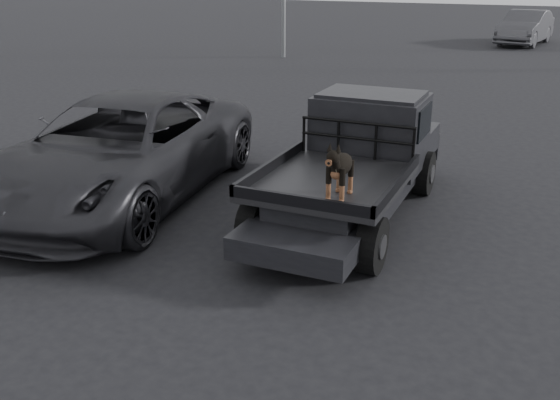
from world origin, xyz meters
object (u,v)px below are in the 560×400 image
at_px(flatbed_ute, 351,189).
at_px(distant_car_a, 525,27).
at_px(dog, 340,170).
at_px(parked_suv, 120,150).

xyz_separation_m(flatbed_ute, distant_car_a, (0.89, 24.98, 0.35)).
relative_size(dog, distant_car_a, 0.15).
height_order(parked_suv, distant_car_a, parked_suv).
height_order(dog, distant_car_a, dog).
xyz_separation_m(dog, parked_suv, (-4.11, 0.82, -0.45)).
relative_size(flatbed_ute, dog, 7.30).
height_order(dog, parked_suv, parked_suv).
bearing_deg(flatbed_ute, parked_suv, -168.69).
xyz_separation_m(flatbed_ute, parked_suv, (-3.78, -0.76, 0.38)).
relative_size(flatbed_ute, distant_car_a, 1.10).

